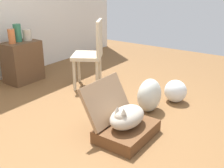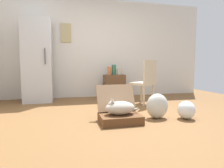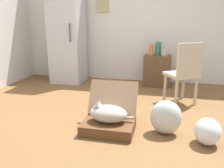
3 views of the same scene
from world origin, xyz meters
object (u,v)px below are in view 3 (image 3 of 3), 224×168
at_px(plastic_bag_white, 166,117).
at_px(vase_round, 158,49).
at_px(refrigerator, 68,36).
at_px(vase_tall, 151,50).
at_px(side_table, 157,71).
at_px(plastic_bag_clear, 208,132).
at_px(suitcase_base, 108,126).
at_px(cat, 108,113).
at_px(vase_short, 165,51).
at_px(chair, 184,72).

xyz_separation_m(plastic_bag_white, vase_round, (-0.17, 2.10, 0.54)).
relative_size(refrigerator, vase_tall, 9.21).
xyz_separation_m(side_table, vase_tall, (-0.13, 0.00, 0.41)).
xyz_separation_m(plastic_bag_clear, refrigerator, (-2.45, 2.16, 0.81)).
bearing_deg(plastic_bag_white, vase_round, 94.73).
bearing_deg(vase_round, refrigerator, -177.20).
relative_size(suitcase_base, cat, 1.15).
relative_size(refrigerator, vase_short, 11.57).
height_order(plastic_bag_clear, side_table, side_table).
distance_m(refrigerator, vase_short, 2.00).
bearing_deg(side_table, vase_short, -3.53).
bearing_deg(suitcase_base, side_table, 77.60).
xyz_separation_m(suitcase_base, vase_tall, (0.34, 2.17, 0.65)).
bearing_deg(plastic_bag_clear, chair, 98.14).
relative_size(plastic_bag_white, side_table, 0.65).
height_order(side_table, vase_tall, vase_tall).
distance_m(suitcase_base, refrigerator, 2.67).
distance_m(side_table, vase_tall, 0.43).
relative_size(suitcase_base, vase_tall, 2.90).
distance_m(plastic_bag_white, chair, 1.14).
xyz_separation_m(side_table, chair, (0.43, -1.00, 0.21)).
xyz_separation_m(suitcase_base, cat, (-0.01, 0.00, 0.17)).
distance_m(plastic_bag_white, vase_round, 2.18).
distance_m(suitcase_base, vase_tall, 2.29).
bearing_deg(vase_short, cat, -105.96).
xyz_separation_m(suitcase_base, vase_short, (0.61, 2.16, 0.63)).
relative_size(suitcase_base, vase_round, 2.33).
bearing_deg(refrigerator, vase_tall, 1.74).
height_order(suitcase_base, cat, cat).
bearing_deg(vase_round, vase_short, -20.25).
bearing_deg(vase_round, plastic_bag_white, -85.27).
relative_size(plastic_bag_white, refrigerator, 0.21).
relative_size(suitcase_base, chair, 0.63).
bearing_deg(refrigerator, chair, -22.72).
bearing_deg(plastic_bag_clear, plastic_bag_white, 160.77).
bearing_deg(plastic_bag_clear, refrigerator, 138.59).
bearing_deg(vase_short, refrigerator, -178.79).
xyz_separation_m(plastic_bag_white, plastic_bag_clear, (0.43, -0.15, -0.06)).
relative_size(suitcase_base, plastic_bag_white, 1.51).
height_order(plastic_bag_clear, refrigerator, refrigerator).
xyz_separation_m(refrigerator, vase_round, (1.85, 0.09, -0.22)).
relative_size(plastic_bag_clear, refrigerator, 0.15).
xyz_separation_m(cat, vase_tall, (0.35, 2.17, 0.48)).
bearing_deg(plastic_bag_white, suitcase_base, -171.29).
bearing_deg(vase_short, plastic_bag_white, -88.81).
distance_m(plastic_bag_white, refrigerator, 2.95).
height_order(cat, vase_round, vase_round).
bearing_deg(chair, plastic_bag_clear, 67.32).
height_order(vase_round, chair, chair).
height_order(plastic_bag_white, vase_short, vase_short).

